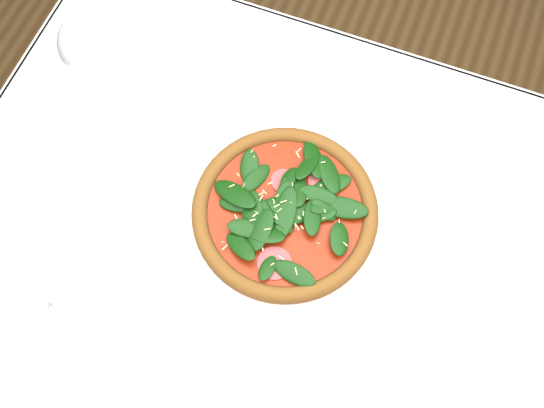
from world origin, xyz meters
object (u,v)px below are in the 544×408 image
at_px(pizza, 285,210).
at_px(napkin, 59,280).
at_px(plate, 285,215).
at_px(wine_glass, 92,52).

distance_m(pizza, napkin, 0.36).
relative_size(pizza, napkin, 2.08).
height_order(plate, pizza, pizza).
distance_m(wine_glass, napkin, 0.35).
bearing_deg(plate, napkin, -141.80).
bearing_deg(plate, pizza, -165.96).
xyz_separation_m(pizza, napkin, (-0.28, -0.22, -0.02)).
height_order(pizza, napkin, pizza).
bearing_deg(pizza, plate, 14.04).
distance_m(pizza, wine_glass, 0.37).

